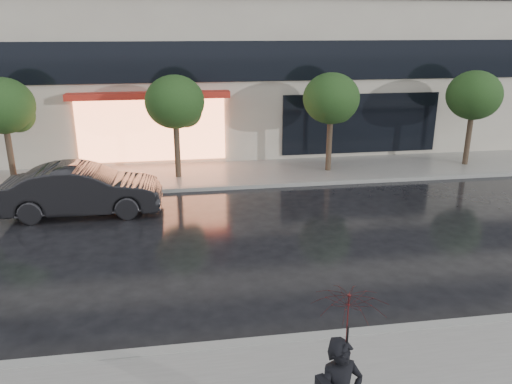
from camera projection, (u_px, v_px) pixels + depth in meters
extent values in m
plane|color=black|center=(328.00, 311.00, 10.45)|extent=(120.00, 120.00, 0.00)
cube|color=slate|center=(254.00, 173.00, 20.04)|extent=(60.00, 3.50, 0.12)
cube|color=gray|center=(343.00, 336.00, 9.49)|extent=(60.00, 0.25, 0.14)
cube|color=gray|center=(261.00, 186.00, 18.39)|extent=(60.00, 0.25, 0.14)
cube|color=black|center=(248.00, 61.00, 20.27)|extent=(28.00, 0.12, 1.60)
cube|color=#FF8C59|center=(152.00, 130.00, 20.52)|extent=(6.00, 0.10, 2.60)
cube|color=#AF251A|center=(149.00, 95.00, 19.76)|extent=(6.40, 0.70, 0.25)
cube|color=black|center=(361.00, 123.00, 21.86)|extent=(7.00, 0.10, 2.60)
cylinder|color=#33261C|center=(11.00, 158.00, 18.15)|extent=(0.22, 0.22, 2.20)
ellipsoid|color=black|center=(3.00, 106.00, 17.55)|extent=(2.20, 2.20, 1.98)
sphere|color=black|center=(18.00, 116.00, 17.92)|extent=(1.20, 1.20, 1.20)
cylinder|color=#33261C|center=(177.00, 152.00, 19.03)|extent=(0.22, 0.22, 2.20)
ellipsoid|color=black|center=(175.00, 102.00, 18.43)|extent=(2.20, 2.20, 1.98)
sphere|color=black|center=(186.00, 112.00, 18.80)|extent=(1.20, 1.20, 1.20)
cylinder|color=#33261C|center=(329.00, 146.00, 19.91)|extent=(0.22, 0.22, 2.20)
ellipsoid|color=black|center=(331.00, 98.00, 19.31)|extent=(2.20, 2.20, 1.98)
sphere|color=black|center=(339.00, 108.00, 19.68)|extent=(1.20, 1.20, 1.20)
cylinder|color=#33261C|center=(468.00, 141.00, 20.79)|extent=(0.22, 0.22, 2.20)
ellipsoid|color=black|center=(474.00, 95.00, 20.19)|extent=(2.20, 2.20, 1.98)
sphere|color=black|center=(479.00, 104.00, 20.56)|extent=(1.20, 1.20, 1.20)
imported|color=black|center=(83.00, 190.00, 15.62)|extent=(4.82, 1.71, 1.58)
imported|color=#400B0B|center=(348.00, 323.00, 6.19)|extent=(1.14, 1.15, 0.87)
cylinder|color=black|center=(346.00, 356.00, 6.35)|extent=(0.02, 0.02, 0.90)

